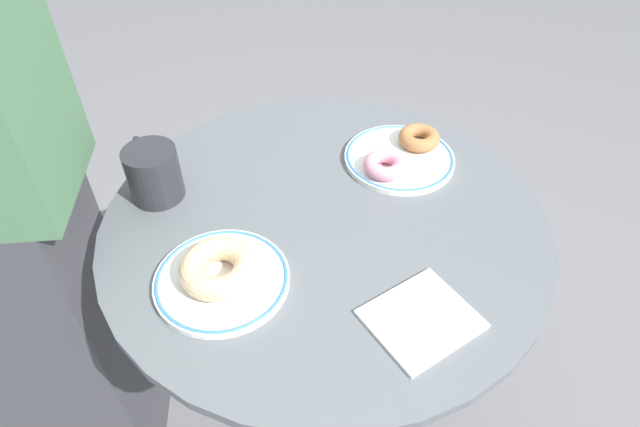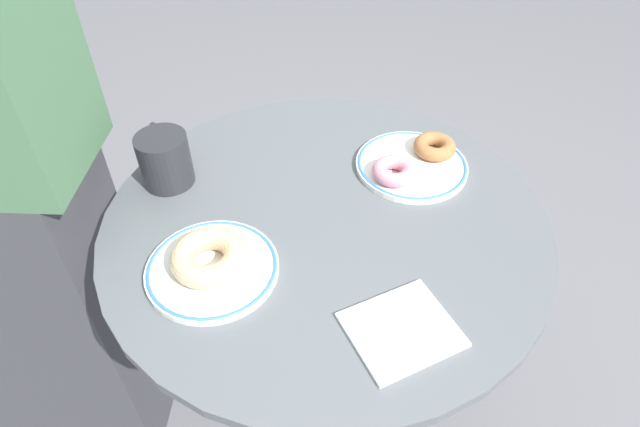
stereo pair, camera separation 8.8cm
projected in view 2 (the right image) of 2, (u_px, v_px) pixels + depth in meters
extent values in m
cube|color=slate|center=(324.00, 422.00, 1.40)|extent=(7.00, 7.00, 0.02)
cylinder|color=#565B60|center=(326.00, 221.00, 0.90)|extent=(0.74, 0.74, 0.02)
cylinder|color=#565B60|center=(324.00, 340.00, 1.14)|extent=(0.06, 0.06, 0.69)
cylinder|color=#565B60|center=(324.00, 418.00, 1.39)|extent=(0.42, 0.42, 0.03)
cylinder|color=white|center=(212.00, 269.00, 0.80)|extent=(0.20, 0.20, 0.01)
torus|color=#3D75BC|center=(212.00, 268.00, 0.80)|extent=(0.20, 0.20, 0.01)
cylinder|color=white|center=(411.00, 166.00, 0.98)|extent=(0.20, 0.20, 0.01)
torus|color=#3D75BC|center=(412.00, 164.00, 0.98)|extent=(0.20, 0.20, 0.01)
torus|color=#E0B789|center=(209.00, 257.00, 0.79)|extent=(0.16, 0.16, 0.04)
torus|color=#A36B3D|center=(435.00, 146.00, 0.99)|extent=(0.08, 0.08, 0.03)
torus|color=pink|center=(394.00, 171.00, 0.94)|extent=(0.10, 0.10, 0.03)
cube|color=white|center=(402.00, 330.00, 0.73)|extent=(0.17, 0.16, 0.01)
cylinder|color=#28282D|center=(165.00, 160.00, 0.93)|extent=(0.09, 0.09, 0.09)
torus|color=#28282D|center=(158.00, 142.00, 0.96)|extent=(0.03, 0.07, 0.07)
cube|color=#3D3D42|center=(41.00, 317.00, 1.13)|extent=(0.43, 0.43, 0.82)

